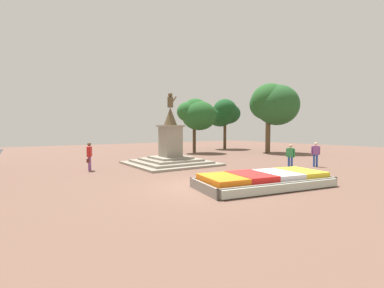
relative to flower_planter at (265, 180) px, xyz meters
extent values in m
plane|color=brown|center=(-2.25, 1.49, -0.28)|extent=(73.52, 73.52, 0.00)
cube|color=#38281C|center=(0.02, 0.05, -0.10)|extent=(6.10, 3.33, 0.36)
cube|color=gray|center=(-0.21, -1.10, -0.08)|extent=(5.88, 1.27, 0.40)
cube|color=gray|center=(0.25, 1.20, -0.08)|extent=(5.88, 1.27, 0.40)
cube|color=gray|center=(-2.86, 0.62, -0.08)|extent=(0.58, 2.42, 0.40)
cube|color=gray|center=(2.90, -0.52, -0.08)|extent=(0.58, 2.42, 0.40)
cube|color=orange|center=(-2.03, 0.46, 0.20)|extent=(1.77, 2.28, 0.24)
cube|color=red|center=(-0.67, 0.19, 0.21)|extent=(1.77, 2.28, 0.26)
cube|color=white|center=(0.70, -0.09, 0.20)|extent=(1.77, 2.28, 0.23)
cube|color=yellow|center=(2.07, -0.36, 0.20)|extent=(1.77, 2.28, 0.23)
cube|color=#B2BCAD|center=(-0.22, -1.15, -0.08)|extent=(5.61, 1.31, 0.32)
cube|color=gray|center=(0.25, 8.66, -0.21)|extent=(5.60, 5.60, 0.14)
cube|color=gray|center=(0.25, 8.66, -0.07)|extent=(4.56, 4.56, 0.14)
cube|color=gray|center=(0.25, 8.66, 0.08)|extent=(3.52, 3.52, 0.14)
cube|color=gray|center=(0.25, 8.66, 0.22)|extent=(2.48, 2.48, 0.14)
cube|color=gray|center=(0.25, 8.66, 1.35)|extent=(1.29, 1.29, 2.11)
cube|color=gray|center=(0.25, 8.66, 2.46)|extent=(1.52, 1.52, 0.12)
cone|color=brown|center=(0.25, 8.66, 3.16)|extent=(0.97, 0.97, 1.26)
cylinder|color=brown|center=(0.25, 8.66, 4.15)|extent=(0.41, 0.41, 0.73)
sphere|color=brown|center=(0.25, 8.66, 4.68)|extent=(0.32, 0.32, 0.32)
cylinder|color=brown|center=(0.51, 8.64, 4.30)|extent=(0.50, 0.12, 0.61)
cylinder|color=#8C4C99|center=(-5.17, 9.02, 0.15)|extent=(0.13, 0.13, 0.86)
cylinder|color=#8C4C99|center=(-5.26, 8.86, 0.15)|extent=(0.13, 0.13, 0.86)
cube|color=red|center=(-5.22, 8.94, 0.88)|extent=(0.37, 0.44, 0.61)
cylinder|color=red|center=(-5.11, 9.15, 0.85)|extent=(0.09, 0.09, 0.58)
cylinder|color=red|center=(-5.33, 8.73, 0.85)|extent=(0.09, 0.09, 0.58)
sphere|color=brown|center=(-5.22, 8.94, 1.33)|extent=(0.22, 0.22, 0.22)
cube|color=#591E19|center=(-5.35, 8.67, 0.36)|extent=(0.24, 0.30, 0.22)
cylinder|color=#264CA5|center=(5.31, 2.30, 0.11)|extent=(0.13, 0.13, 0.78)
cylinder|color=#264CA5|center=(5.27, 2.47, 0.11)|extent=(0.13, 0.13, 0.78)
cube|color=#338C4C|center=(5.29, 2.39, 0.78)|extent=(0.30, 0.42, 0.55)
cylinder|color=#338C4C|center=(5.34, 2.15, 0.75)|extent=(0.09, 0.09, 0.53)
cylinder|color=#338C4C|center=(5.23, 2.62, 0.75)|extent=(0.09, 0.09, 0.53)
sphere|color=tan|center=(5.29, 2.39, 1.19)|extent=(0.20, 0.20, 0.20)
cylinder|color=#264CA5|center=(7.76, 2.07, 0.13)|extent=(0.13, 0.13, 0.82)
cylinder|color=#264CA5|center=(7.62, 2.19, 0.13)|extent=(0.13, 0.13, 0.82)
cube|color=#8C4C99|center=(7.69, 2.13, 0.83)|extent=(0.43, 0.42, 0.58)
cylinder|color=#8C4C99|center=(7.87, 1.96, 0.80)|extent=(0.09, 0.09, 0.55)
cylinder|color=#8C4C99|center=(7.51, 2.29, 0.80)|extent=(0.09, 0.09, 0.55)
sphere|color=beige|center=(7.69, 2.13, 1.26)|extent=(0.21, 0.21, 0.21)
cylinder|color=#4C3823|center=(13.33, 17.53, 1.32)|extent=(0.37, 0.37, 3.19)
ellipsoid|color=#1B4923|center=(14.13, 17.95, 4.36)|extent=(3.53, 3.25, 2.73)
ellipsoid|color=#1B4E23|center=(13.29, 17.49, 4.73)|extent=(3.14, 2.83, 2.86)
ellipsoid|color=#1A4B21|center=(12.98, 18.06, 4.03)|extent=(3.31, 3.52, 2.76)
cylinder|color=#4C3823|center=(7.20, 15.63, 1.16)|extent=(0.35, 0.35, 2.88)
ellipsoid|color=#245D27|center=(6.59, 15.68, 4.14)|extent=(2.78, 2.43, 2.21)
ellipsoid|color=#245D27|center=(7.22, 15.47, 4.24)|extent=(2.87, 2.66, 2.71)
ellipsoid|color=#225825|center=(7.45, 15.08, 3.73)|extent=(3.71, 3.80, 3.13)
cylinder|color=brown|center=(13.71, 10.98, 1.40)|extent=(0.52, 0.52, 3.37)
ellipsoid|color=#265B29|center=(14.03, 11.42, 5.05)|extent=(3.93, 3.70, 3.50)
ellipsoid|color=#265829|center=(14.36, 10.35, 4.87)|extent=(4.82, 4.51, 4.32)
ellipsoid|color=#255926|center=(13.84, 10.87, 5.35)|extent=(4.12, 3.88, 3.68)
camera|label=1|loc=(-8.82, -7.30, 2.17)|focal=24.00mm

